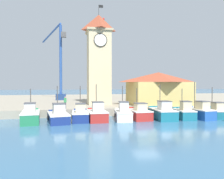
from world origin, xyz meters
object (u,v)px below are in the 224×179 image
at_px(clock_tower, 99,58).
at_px(port_crane_near, 60,70).
at_px(fishing_boat_right_outer, 184,112).
at_px(fishing_boat_far_right, 198,112).
at_px(fishing_boat_mid_left, 97,114).
at_px(fishing_boat_far_left, 30,116).
at_px(warehouse_right, 158,88).
at_px(fishing_boat_left_inner, 80,115).
at_px(port_crane_far, 104,69).
at_px(fishing_boat_center, 123,114).
at_px(fishing_boat_mid_right, 138,113).
at_px(dock_worker_near_tower, 65,102).
at_px(fishing_boat_right_inner, 162,113).
at_px(fishing_boat_left_outer, 58,116).
at_px(fishing_boat_end_right, 215,112).

bearing_deg(clock_tower, port_crane_near, 119.92).
bearing_deg(fishing_boat_right_outer, fishing_boat_far_right, -5.14).
bearing_deg(fishing_boat_mid_left, fishing_boat_far_left, 178.29).
relative_size(fishing_boat_mid_left, warehouse_right, 0.46).
height_order(fishing_boat_left_inner, port_crane_far, port_crane_far).
distance_m(fishing_boat_center, fishing_boat_far_right, 9.49).
bearing_deg(fishing_boat_far_left, fishing_boat_mid_right, -0.11).
height_order(fishing_boat_left_inner, fishing_boat_far_right, fishing_boat_far_right).
relative_size(fishing_boat_mid_right, port_crane_near, 0.28).
xyz_separation_m(fishing_boat_left_inner, dock_worker_near_tower, (-1.76, 3.61, 1.15)).
distance_m(fishing_boat_mid_left, fishing_boat_far_right, 12.60).
height_order(fishing_boat_right_outer, warehouse_right, warehouse_right).
relative_size(fishing_boat_left_inner, fishing_boat_mid_left, 0.99).
xyz_separation_m(fishing_boat_far_left, dock_worker_near_tower, (3.73, 3.65, 1.09)).
relative_size(fishing_boat_far_right, clock_tower, 0.30).
height_order(fishing_boat_right_inner, fishing_boat_right_outer, fishing_boat_right_inner).
distance_m(fishing_boat_left_inner, fishing_boat_right_outer, 12.67).
height_order(fishing_boat_right_outer, dock_worker_near_tower, fishing_boat_right_outer).
height_order(fishing_boat_right_outer, port_crane_far, port_crane_far).
relative_size(fishing_boat_far_left, warehouse_right, 0.54).
xyz_separation_m(fishing_boat_mid_left, fishing_boat_mid_right, (5.13, 0.20, -0.06)).
distance_m(fishing_boat_left_outer, fishing_boat_left_inner, 2.52).
relative_size(fishing_boat_mid_right, port_crane_far, 0.24).
xyz_separation_m(fishing_boat_left_inner, fishing_boat_right_inner, (9.90, -0.58, 0.07)).
bearing_deg(port_crane_far, fishing_boat_mid_left, -101.18).
xyz_separation_m(port_crane_far, dock_worker_near_tower, (-8.34, -19.75, -5.81)).
xyz_separation_m(fishing_boat_left_inner, fishing_boat_end_right, (17.10, -0.71, -0.03)).
relative_size(port_crane_near, dock_worker_near_tower, 9.73).
relative_size(fishing_boat_far_left, fishing_boat_mid_right, 1.15).
xyz_separation_m(fishing_boat_mid_right, dock_worker_near_tower, (-8.80, 3.68, 1.15)).
height_order(fishing_boat_center, fishing_boat_far_right, fishing_boat_far_right).
relative_size(fishing_boat_left_outer, fishing_boat_center, 1.19).
xyz_separation_m(clock_tower, port_crane_far, (3.07, 13.92, -0.86)).
height_order(fishing_boat_left_inner, port_crane_near, port_crane_near).
bearing_deg(fishing_boat_right_outer, port_crane_near, 125.90).
relative_size(fishing_boat_mid_right, fishing_boat_right_outer, 1.02).
bearing_deg(fishing_boat_end_right, fishing_boat_far_left, 178.32).
bearing_deg(fishing_boat_right_inner, port_crane_near, 121.17).
bearing_deg(fishing_boat_right_outer, fishing_boat_far_left, 177.40).
height_order(fishing_boat_left_inner, fishing_boat_center, fishing_boat_center).
bearing_deg(fishing_boat_center, fishing_boat_end_right, -1.53).
relative_size(fishing_boat_far_left, clock_tower, 0.32).
bearing_deg(fishing_boat_right_inner, fishing_boat_right_outer, -6.02).
relative_size(fishing_boat_far_left, port_crane_near, 0.32).
height_order(fishing_boat_left_inner, warehouse_right, warehouse_right).
bearing_deg(fishing_boat_end_right, dock_worker_near_tower, 167.10).
bearing_deg(port_crane_far, fishing_boat_right_outer, -75.96).
relative_size(fishing_boat_left_outer, warehouse_right, 0.56).
distance_m(fishing_boat_right_outer, dock_worker_near_tower, 15.12).
bearing_deg(port_crane_far, fishing_boat_far_left, -117.29).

